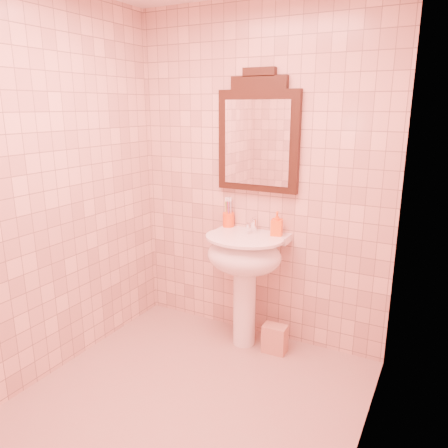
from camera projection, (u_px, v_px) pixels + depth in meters
The scene contains 8 objects.
floor at pixel (181, 410), 2.63m from camera, with size 2.20×2.20×0.00m, color tan.
back_wall at pixel (258, 179), 3.24m from camera, with size 2.00×0.02×2.50m, color beige.
pedestal_sink at pixel (245, 263), 3.20m from camera, with size 0.58×0.58×0.86m.
faucet at pixel (253, 224), 3.25m from camera, with size 0.04×0.16×0.11m.
mirror at pixel (258, 136), 3.14m from camera, with size 0.62×0.06×0.87m.
toothbrush_cup at pixel (229, 219), 3.39m from camera, with size 0.09×0.09×0.21m.
soap_dispenser at pixel (277, 224), 3.15m from camera, with size 0.08×0.08×0.18m, color #FB5E15.
towel at pixel (275, 339), 3.23m from camera, with size 0.17×0.12×0.21m, color tan.
Camera 1 is at (1.28, -1.86, 1.77)m, focal length 35.00 mm.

